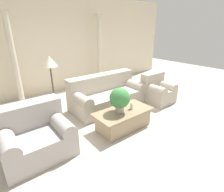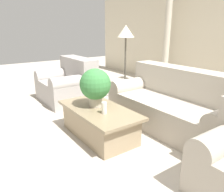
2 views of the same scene
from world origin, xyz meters
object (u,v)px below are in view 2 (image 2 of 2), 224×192
potted_plant (95,85)px  sofa_long (176,105)px  loveseat (69,83)px  floor_lamp (126,37)px  coffee_table (99,122)px

potted_plant → sofa_long: bearing=65.8°
loveseat → floor_lamp: size_ratio=0.74×
coffee_table → floor_lamp: bearing=128.6°
potted_plant → floor_lamp: 1.71m
coffee_table → floor_lamp: (-1.05, 1.31, 1.13)m
sofa_long → potted_plant: (-0.52, -1.15, 0.38)m
coffee_table → floor_lamp: 2.02m
floor_lamp → potted_plant: bearing=-53.9°
sofa_long → loveseat: 2.37m
potted_plant → coffee_table: bearing=-8.9°
floor_lamp → sofa_long: bearing=-5.6°
loveseat → potted_plant: 1.78m
sofa_long → floor_lamp: (-1.46, 0.14, 0.99)m
loveseat → potted_plant: bearing=-11.4°
loveseat → floor_lamp: 1.56m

